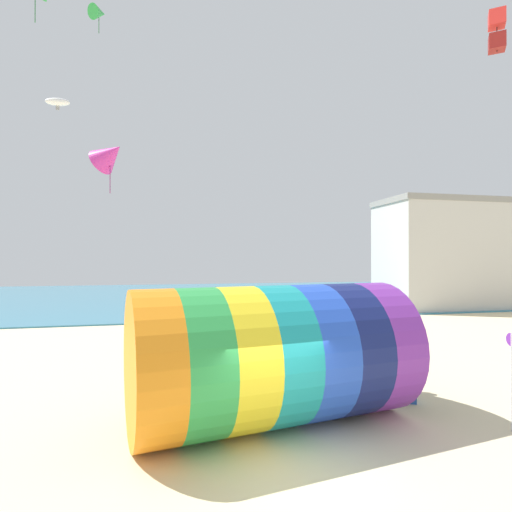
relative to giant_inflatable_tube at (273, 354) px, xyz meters
The scene contains 11 objects.
ground_plane 2.97m from the giant_inflatable_tube, 97.60° to the right, with size 120.00×120.00×0.00m, color beige.
sea 37.37m from the giant_inflatable_tube, 90.47° to the left, with size 120.00×40.00×0.10m, color teal.
giant_inflatable_tube is the anchor object (origin of this frame).
kite_handler 4.81m from the giant_inflatable_tube, 20.40° to the left, with size 0.32×0.41×1.78m.
kite_white_parafoil 16.13m from the giant_inflatable_tube, 128.28° to the left, with size 1.13×0.50×0.60m.
kite_magenta_delta 10.49m from the giant_inflatable_tube, 128.38° to the left, with size 1.90×1.81×2.30m.
kite_green_delta 17.77m from the giant_inflatable_tube, 122.66° to the left, with size 1.10×1.12×1.39m.
kite_red_box 11.90m from the giant_inflatable_tube, ahead, with size 0.63×0.63×1.29m.
bystander_near_water 11.35m from the giant_inflatable_tube, 94.52° to the left, with size 0.38×0.42×1.66m.
promenade_building 30.10m from the giant_inflatable_tube, 43.62° to the left, with size 12.14×6.07×9.61m.
cooler_box 4.89m from the giant_inflatable_tube, ahead, with size 0.52×0.36×0.36m, color #2659B2.
Camera 1 is at (-2.43, -8.06, 4.43)m, focal length 28.00 mm.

